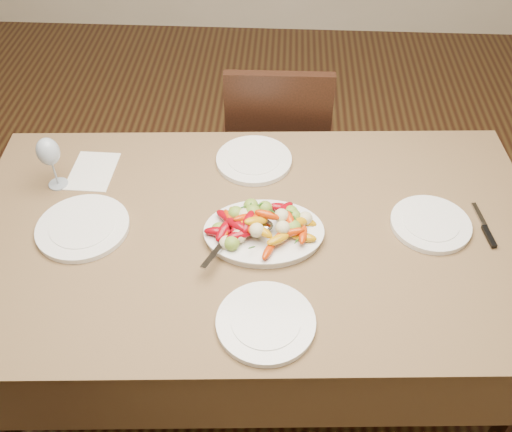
{
  "coord_description": "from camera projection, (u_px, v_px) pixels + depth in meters",
  "views": [
    {
      "loc": [
        0.22,
        -1.15,
        2.05
      ],
      "look_at": [
        0.15,
        0.1,
        0.82
      ],
      "focal_mm": 40.0,
      "sensor_mm": 36.0,
      "label": 1
    }
  ],
  "objects": [
    {
      "name": "plate_left",
      "position": [
        83.0,
        228.0,
        1.8
      ],
      "size": [
        0.29,
        0.29,
        0.02
      ],
      "primitive_type": "cylinder",
      "color": "white",
      "rests_on": "dining_table"
    },
    {
      "name": "plate_right",
      "position": [
        430.0,
        224.0,
        1.81
      ],
      "size": [
        0.25,
        0.25,
        0.02
      ],
      "primitive_type": "cylinder",
      "color": "white",
      "rests_on": "dining_table"
    },
    {
      "name": "floor",
      "position": [
        217.0,
        379.0,
        2.27
      ],
      "size": [
        6.0,
        6.0,
        0.0
      ],
      "primitive_type": "plane",
      "color": "#3A2411",
      "rests_on": "ground"
    },
    {
      "name": "menu_card",
      "position": [
        93.0,
        171.0,
        2.0
      ],
      "size": [
        0.15,
        0.21,
        0.0
      ],
      "primitive_type": "cube",
      "rotation": [
        0.0,
        0.0,
        -0.02
      ],
      "color": "silver",
      "rests_on": "dining_table"
    },
    {
      "name": "serving_platter",
      "position": [
        264.0,
        234.0,
        1.77
      ],
      "size": [
        0.38,
        0.29,
        0.02
      ],
      "primitive_type": "ellipsoid",
      "rotation": [
        0.0,
        0.0,
        0.07
      ],
      "color": "white",
      "rests_on": "dining_table"
    },
    {
      "name": "roasted_vegetables",
      "position": [
        264.0,
        221.0,
        1.73
      ],
      "size": [
        0.31,
        0.22,
        0.09
      ],
      "primitive_type": null,
      "rotation": [
        0.0,
        0.0,
        0.07
      ],
      "color": "maroon",
      "rests_on": "serving_platter"
    },
    {
      "name": "serving_spoon",
      "position": [
        243.0,
        234.0,
        1.72
      ],
      "size": [
        0.28,
        0.16,
        0.03
      ],
      "primitive_type": null,
      "rotation": [
        0.0,
        0.0,
        -0.39
      ],
      "color": "#9EA0A8",
      "rests_on": "serving_platter"
    },
    {
      "name": "plate_far",
      "position": [
        254.0,
        160.0,
        2.04
      ],
      "size": [
        0.27,
        0.27,
        0.02
      ],
      "primitive_type": "cylinder",
      "color": "white",
      "rests_on": "dining_table"
    },
    {
      "name": "dining_table",
      "position": [
        256.0,
        302.0,
        2.07
      ],
      "size": [
        1.9,
        1.16,
        0.76
      ],
      "primitive_type": "cube",
      "rotation": [
        0.0,
        0.0,
        0.07
      ],
      "color": "brown",
      "rests_on": "ground"
    },
    {
      "name": "plate_near",
      "position": [
        266.0,
        323.0,
        1.54
      ],
      "size": [
        0.27,
        0.27,
        0.02
      ],
      "primitive_type": "cylinder",
      "color": "white",
      "rests_on": "dining_table"
    },
    {
      "name": "chair_far",
      "position": [
        277.0,
        145.0,
        2.58
      ],
      "size": [
        0.43,
        0.43,
        0.95
      ],
      "primitive_type": null,
      "rotation": [
        0.0,
        0.0,
        3.16
      ],
      "color": "black",
      "rests_on": "ground"
    },
    {
      "name": "wine_glass",
      "position": [
        51.0,
        162.0,
        1.88
      ],
      "size": [
        0.08,
        0.08,
        0.2
      ],
      "primitive_type": null,
      "color": "#8C99A5",
      "rests_on": "dining_table"
    },
    {
      "name": "table_knife",
      "position": [
        484.0,
        227.0,
        1.8
      ],
      "size": [
        0.04,
        0.2,
        0.01
      ],
      "primitive_type": null,
      "rotation": [
        0.0,
        0.0,
        0.14
      ],
      "color": "#9EA0A8",
      "rests_on": "dining_table"
    }
  ]
}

